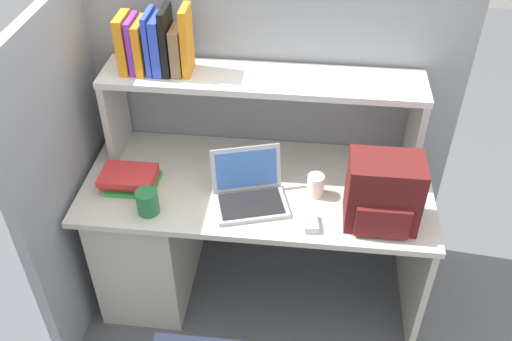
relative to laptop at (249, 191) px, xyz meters
name	(u,v)px	position (x,y,z in m)	size (l,w,h in m)	color
ground_plane	(257,287)	(0.02, 0.11, -0.78)	(8.00, 8.00, 0.00)	#595B60
desk	(180,228)	(-0.37, 0.11, -0.38)	(1.60, 0.70, 0.73)	beige
cubicle_partition_rear	(265,129)	(0.02, 0.49, -0.01)	(1.84, 0.05, 1.55)	gray
cubicle_partition_left	(73,170)	(-0.83, 0.06, -0.01)	(0.05, 1.06, 1.55)	gray
overhead_hutch	(262,96)	(0.02, 0.31, 0.30)	(1.44, 0.28, 0.45)	beige
reference_books_on_shelf	(155,44)	(-0.44, 0.31, 0.53)	(0.31, 0.17, 0.30)	orange
laptop	(249,191)	(0.00, 0.00, 0.00)	(0.37, 0.34, 0.22)	#B7BABF
backpack	(383,194)	(0.56, -0.08, 0.10)	(0.30, 0.23, 0.32)	#591919
computer_mouse	(310,223)	(0.28, -0.14, -0.03)	(0.06, 0.10, 0.03)	silver
paper_cup	(315,185)	(0.29, 0.07, 0.00)	(0.08, 0.08, 0.10)	white
snack_canister	(147,202)	(-0.42, -0.13, 0.00)	(0.10, 0.10, 0.11)	#26723F
desk_book_stack	(130,179)	(-0.55, 0.04, -0.01)	(0.25, 0.19, 0.08)	green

